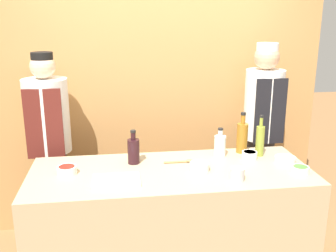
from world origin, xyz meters
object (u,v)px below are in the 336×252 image
(sauce_bowl_green, at_px, (300,169))
(wooden_spoon, at_px, (181,161))
(sauce_bowl_white, at_px, (285,159))
(bottle_amber, at_px, (242,137))
(bottle_wine, at_px, (134,150))
(chef_left, at_px, (50,147))
(sauce_bowl_purple, at_px, (250,155))
(cup_steel, at_px, (237,174))
(chef_right, at_px, (262,133))
(sauce_bowl_red, at_px, (67,170))
(sauce_bowl_brown, at_px, (199,166))
(bottle_clear, at_px, (220,145))
(cutting_board, at_px, (116,180))
(bottle_oil, at_px, (260,140))

(sauce_bowl_green, height_order, wooden_spoon, sauce_bowl_green)
(sauce_bowl_white, distance_m, bottle_amber, 0.37)
(bottle_wine, bearing_deg, chef_left, 142.03)
(sauce_bowl_white, xyz_separation_m, sauce_bowl_purple, (-0.24, 0.10, 0.01))
(sauce_bowl_white, distance_m, sauce_bowl_green, 0.20)
(sauce_bowl_purple, bearing_deg, cup_steel, -120.18)
(chef_right, bearing_deg, bottle_amber, -128.17)
(chef_right, bearing_deg, bottle_wine, -155.81)
(sauce_bowl_red, bearing_deg, chef_left, 107.90)
(sauce_bowl_white, bearing_deg, sauce_bowl_brown, -173.95)
(chef_left, bearing_deg, bottle_amber, -15.06)
(cup_steel, bearing_deg, bottle_wine, 148.93)
(sauce_bowl_red, distance_m, wooden_spoon, 0.82)
(bottle_clear, bearing_deg, sauce_bowl_purple, -24.45)
(cutting_board, xyz_separation_m, bottle_wine, (0.13, 0.32, 0.09))
(bottle_wine, relative_size, cup_steel, 2.67)
(sauce_bowl_white, bearing_deg, chef_left, 159.47)
(sauce_bowl_brown, distance_m, chef_left, 1.35)
(sauce_bowl_purple, distance_m, bottle_clear, 0.23)
(bottle_oil, distance_m, cup_steel, 0.54)
(wooden_spoon, xyz_separation_m, chef_right, (0.84, 0.57, 0.01))
(sauce_bowl_red, bearing_deg, sauce_bowl_white, -0.12)
(sauce_bowl_green, bearing_deg, sauce_bowl_red, 172.78)
(bottle_amber, bearing_deg, sauce_bowl_white, -45.62)
(sauce_bowl_purple, height_order, sauce_bowl_green, sauce_bowl_purple)
(sauce_bowl_red, distance_m, chef_left, 0.70)
(bottle_amber, distance_m, chef_right, 0.54)
(sauce_bowl_white, relative_size, sauce_bowl_red, 1.13)
(sauce_bowl_white, distance_m, sauce_bowl_purple, 0.26)
(wooden_spoon, height_order, chef_right, chef_right)
(sauce_bowl_white, relative_size, cup_steel, 1.62)
(bottle_wine, bearing_deg, sauce_bowl_green, -16.64)
(bottle_wine, xyz_separation_m, bottle_amber, (0.86, 0.12, 0.03))
(sauce_bowl_white, relative_size, wooden_spoon, 0.71)
(sauce_bowl_green, distance_m, chef_left, 2.01)
(sauce_bowl_purple, distance_m, sauce_bowl_red, 1.34)
(sauce_bowl_brown, xyz_separation_m, sauce_bowl_green, (0.68, -0.13, -0.01))
(bottle_oil, height_order, chef_right, chef_right)
(bottle_oil, distance_m, chef_right, 0.56)
(bottle_amber, bearing_deg, sauce_bowl_purple, -85.68)
(sauce_bowl_brown, height_order, bottle_wine, bottle_wine)
(bottle_wine, distance_m, cup_steel, 0.77)
(sauce_bowl_purple, relative_size, bottle_wine, 0.46)
(sauce_bowl_brown, relative_size, chef_right, 0.08)
(sauce_bowl_red, xyz_separation_m, wooden_spoon, (0.81, 0.09, -0.02))
(bottle_wine, relative_size, bottle_oil, 0.78)
(sauce_bowl_purple, distance_m, wooden_spoon, 0.52)
(sauce_bowl_brown, distance_m, sauce_bowl_green, 0.70)
(sauce_bowl_brown, distance_m, chef_right, 1.05)
(sauce_bowl_green, relative_size, wooden_spoon, 0.56)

